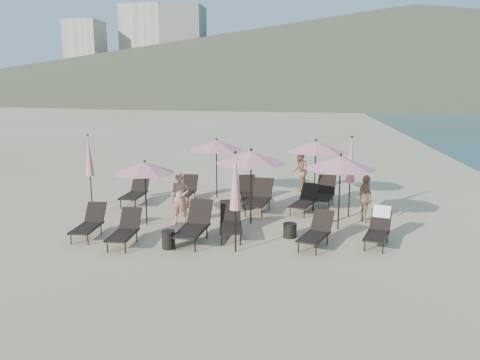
% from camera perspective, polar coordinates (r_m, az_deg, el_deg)
% --- Properties ---
extents(ground, '(800.00, 800.00, 0.00)m').
position_cam_1_polar(ground, '(13.11, 2.37, -7.78)').
color(ground, '#D6BA8C').
rests_on(ground, ground).
extents(volcanic_headland, '(690.00, 690.00, 55.00)m').
position_cam_1_polar(volcanic_headland, '(323.40, 22.04, 14.23)').
color(volcanic_headland, brown).
rests_on(volcanic_headland, ground).
extents(hotel_skyline, '(109.00, 82.00, 55.00)m').
position_cam_1_polar(hotel_skyline, '(299.70, -9.97, 14.72)').
color(hotel_skyline, beige).
rests_on(hotel_skyline, ground).
extents(lounger_0, '(0.69, 1.58, 0.89)m').
position_cam_1_polar(lounger_0, '(14.28, -17.89, -5.00)').
color(lounger_0, black).
rests_on(lounger_0, ground).
extents(lounger_1, '(0.67, 1.58, 0.89)m').
position_cam_1_polar(lounger_1, '(13.34, -13.83, -5.89)').
color(lounger_1, black).
rests_on(lounger_1, ground).
extents(lounger_2, '(0.79, 1.85, 1.04)m').
position_cam_1_polar(lounger_2, '(13.24, -5.59, -5.42)').
color(lounger_2, black).
rests_on(lounger_2, ground).
extents(lounger_3, '(0.92, 1.72, 0.94)m').
position_cam_1_polar(lounger_3, '(13.59, -1.14, -5.14)').
color(lounger_3, black).
rests_on(lounger_3, ground).
extents(lounger_4, '(1.05, 1.64, 0.88)m').
position_cam_1_polar(lounger_4, '(12.96, 9.31, -6.23)').
color(lounger_4, black).
rests_on(lounger_4, ground).
extents(lounger_5, '(0.94, 1.63, 0.96)m').
position_cam_1_polar(lounger_5, '(13.54, 16.54, -5.59)').
color(lounger_5, black).
rests_on(lounger_5, ground).
extents(lounger_6, '(0.70, 1.75, 1.00)m').
position_cam_1_polar(lounger_6, '(17.88, -12.60, -1.36)').
color(lounger_6, black).
rests_on(lounger_6, ground).
extents(lounger_7, '(0.61, 1.58, 0.91)m').
position_cam_1_polar(lounger_7, '(18.09, -6.49, -1.16)').
color(lounger_7, black).
rests_on(lounger_7, ground).
extents(lounger_8, '(1.04, 1.80, 0.97)m').
position_cam_1_polar(lounger_8, '(17.45, 1.09, -1.44)').
color(lounger_8, black).
rests_on(lounger_8, ground).
extents(lounger_9, '(0.90, 1.90, 1.05)m').
position_cam_1_polar(lounger_9, '(16.40, 2.38, -2.13)').
color(lounger_9, black).
rests_on(lounger_9, ground).
extents(lounger_10, '(1.06, 1.70, 0.91)m').
position_cam_1_polar(lounger_10, '(16.41, 7.89, -2.45)').
color(lounger_10, black).
rests_on(lounger_10, ground).
extents(lounger_11, '(0.94, 1.86, 1.02)m').
position_cam_1_polar(lounger_11, '(17.47, 10.24, -1.53)').
color(lounger_11, black).
rests_on(lounger_11, ground).
extents(umbrella_open_0, '(1.92, 1.92, 2.07)m').
position_cam_1_polar(umbrella_open_0, '(14.77, -11.54, 1.48)').
color(umbrella_open_0, black).
rests_on(umbrella_open_0, ground).
extents(umbrella_open_1, '(2.25, 2.25, 2.42)m').
position_cam_1_polar(umbrella_open_1, '(14.54, 1.36, 2.79)').
color(umbrella_open_1, black).
rests_on(umbrella_open_1, ground).
extents(umbrella_open_2, '(2.18, 2.18, 2.35)m').
position_cam_1_polar(umbrella_open_2, '(14.27, 12.16, 2.11)').
color(umbrella_open_2, black).
rests_on(umbrella_open_2, ground).
extents(umbrella_open_3, '(2.19, 2.19, 2.36)m').
position_cam_1_polar(umbrella_open_3, '(18.16, -2.90, 4.27)').
color(umbrella_open_3, black).
rests_on(umbrella_open_3, ground).
extents(umbrella_open_4, '(2.24, 2.24, 2.41)m').
position_cam_1_polar(umbrella_open_4, '(17.64, 9.22, 4.06)').
color(umbrella_open_4, black).
rests_on(umbrella_open_4, ground).
extents(umbrella_closed_0, '(0.31, 0.31, 2.69)m').
position_cam_1_polar(umbrella_closed_0, '(11.99, -0.56, -0.31)').
color(umbrella_closed_0, black).
rests_on(umbrella_closed_0, ground).
extents(umbrella_closed_1, '(0.32, 0.32, 2.72)m').
position_cam_1_polar(umbrella_closed_1, '(15.88, 13.36, 2.30)').
color(umbrella_closed_1, black).
rests_on(umbrella_closed_1, ground).
extents(umbrella_closed_2, '(0.31, 0.31, 2.65)m').
position_cam_1_polar(umbrella_closed_2, '(17.72, -17.92, 2.77)').
color(umbrella_closed_2, black).
rests_on(umbrella_closed_2, ground).
extents(side_table_0, '(0.36, 0.36, 0.49)m').
position_cam_1_polar(side_table_0, '(12.81, -8.71, -7.19)').
color(side_table_0, black).
rests_on(side_table_0, ground).
extents(side_table_1, '(0.39, 0.39, 0.42)m').
position_cam_1_polar(side_table_1, '(13.67, 6.11, -6.12)').
color(side_table_1, black).
rests_on(side_table_1, ground).
extents(beachgoer_a, '(0.64, 0.45, 1.66)m').
position_cam_1_polar(beachgoer_a, '(14.88, -7.30, -2.24)').
color(beachgoer_a, '#B57462').
rests_on(beachgoer_a, ground).
extents(beachgoer_b, '(0.73, 0.89, 1.70)m').
position_cam_1_polar(beachgoer_b, '(19.71, 7.29, 1.09)').
color(beachgoer_b, '#9F6852').
rests_on(beachgoer_b, ground).
extents(beachgoer_c, '(0.61, 0.97, 1.54)m').
position_cam_1_polar(beachgoer_c, '(15.53, 15.05, -2.21)').
color(beachgoer_c, tan).
rests_on(beachgoer_c, ground).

